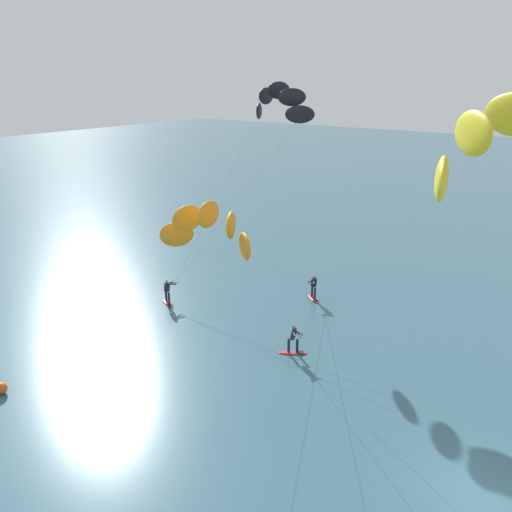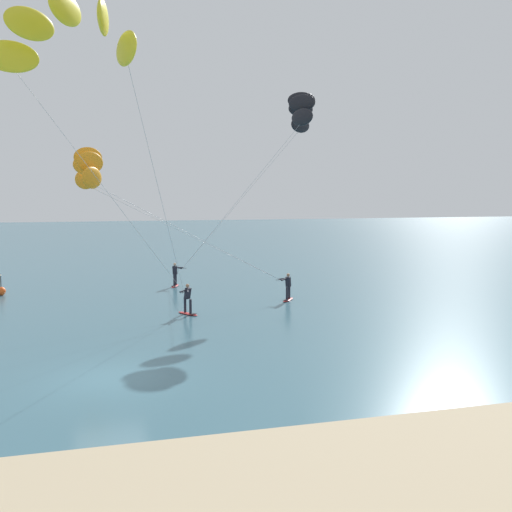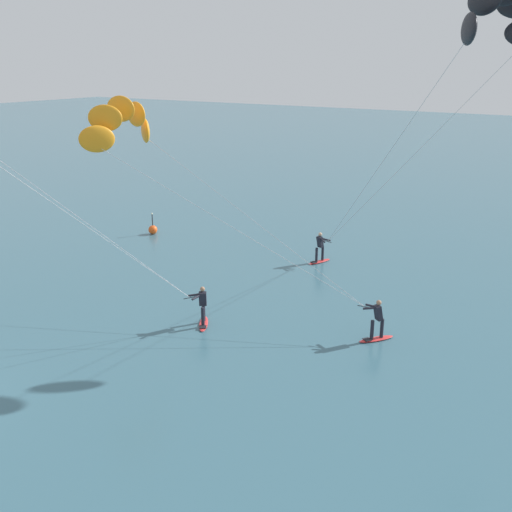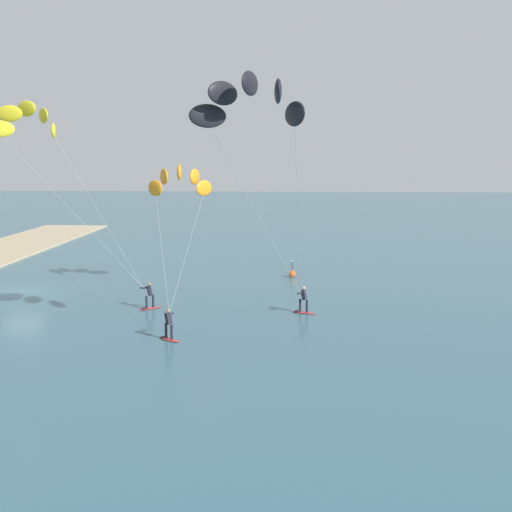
{
  "view_description": "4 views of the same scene",
  "coord_description": "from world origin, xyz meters",
  "px_view_note": "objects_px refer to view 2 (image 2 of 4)",
  "views": [
    {
      "loc": [
        -15.42,
        -1.73,
        13.64
      ],
      "look_at": [
        9.41,
        16.31,
        2.63
      ],
      "focal_mm": 35.14,
      "sensor_mm": 36.0,
      "label": 1
    },
    {
      "loc": [
        -0.03,
        -20.55,
        6.55
      ],
      "look_at": [
        9.38,
        15.03,
        2.55
      ],
      "focal_mm": 40.44,
      "sensor_mm": 36.0,
      "label": 2
    },
    {
      "loc": [
        18.0,
        -7.25,
        10.39
      ],
      "look_at": [
        4.52,
        13.81,
        2.02
      ],
      "focal_mm": 41.14,
      "sensor_mm": 36.0,
      "label": 3
    },
    {
      "loc": [
        42.22,
        19.27,
        9.68
      ],
      "look_at": [
        7.38,
        17.09,
        3.97
      ],
      "focal_mm": 43.97,
      "sensor_mm": 36.0,
      "label": 4
    }
  ],
  "objects_px": {
    "kitesurfer_nearshore": "(296,118)",
    "kitesurfer_mid_water": "(100,175)",
    "kitesurfer_far_out": "(73,47)",
    "marker_buoy": "(1,291)"
  },
  "relations": [
    {
      "from": "kitesurfer_nearshore",
      "to": "kitesurfer_far_out",
      "type": "bearing_deg",
      "value": -130.03
    },
    {
      "from": "kitesurfer_mid_water",
      "to": "kitesurfer_far_out",
      "type": "bearing_deg",
      "value": -93.92
    },
    {
      "from": "kitesurfer_mid_water",
      "to": "kitesurfer_far_out",
      "type": "xyz_separation_m",
      "value": [
        -0.71,
        -10.38,
        4.08
      ]
    },
    {
      "from": "kitesurfer_far_out",
      "to": "marker_buoy",
      "type": "height_order",
      "value": "kitesurfer_far_out"
    },
    {
      "from": "kitesurfer_nearshore",
      "to": "kitesurfer_far_out",
      "type": "distance_m",
      "value": 21.27
    },
    {
      "from": "kitesurfer_nearshore",
      "to": "kitesurfer_far_out",
      "type": "relative_size",
      "value": 1.0
    },
    {
      "from": "kitesurfer_nearshore",
      "to": "kitesurfer_mid_water",
      "type": "relative_size",
      "value": 1.03
    },
    {
      "from": "marker_buoy",
      "to": "kitesurfer_mid_water",
      "type": "bearing_deg",
      "value": -50.43
    },
    {
      "from": "kitesurfer_nearshore",
      "to": "kitesurfer_mid_water",
      "type": "distance_m",
      "value": 14.85
    },
    {
      "from": "marker_buoy",
      "to": "kitesurfer_far_out",
      "type": "bearing_deg",
      "value": -72.61
    }
  ]
}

